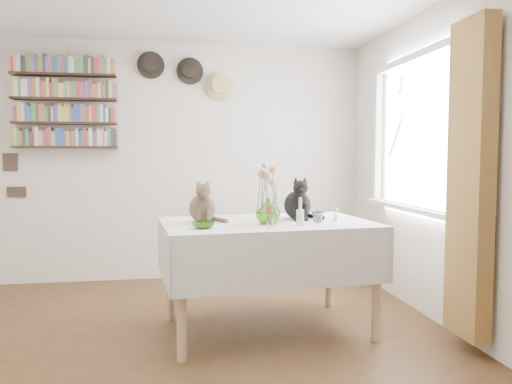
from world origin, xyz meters
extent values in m
cube|color=brown|center=(0.00, 0.00, -0.02)|extent=(4.04, 4.54, 0.04)
cube|color=silver|center=(0.00, 2.27, 1.25)|extent=(4.04, 0.04, 2.54)
cube|color=silver|center=(0.00, -2.27, 1.25)|extent=(4.04, 0.04, 2.54)
cube|color=silver|center=(2.02, 0.00, 1.25)|extent=(0.04, 4.54, 2.54)
cube|color=white|center=(1.97, 0.80, 1.50)|extent=(0.01, 1.40, 1.20)
cube|color=white|center=(1.97, 0.80, 2.13)|extent=(0.06, 1.52, 0.06)
cube|color=white|center=(1.97, 0.80, 0.87)|extent=(0.06, 1.52, 0.06)
cube|color=white|center=(1.97, 0.07, 1.50)|extent=(0.06, 0.06, 1.20)
cube|color=white|center=(1.97, 1.53, 1.50)|extent=(0.06, 0.06, 1.20)
cube|color=white|center=(1.94, 0.80, 0.87)|extent=(0.12, 1.50, 0.04)
cube|color=brown|center=(1.90, -0.12, 1.15)|extent=(0.12, 0.38, 2.10)
cube|color=white|center=(0.65, 0.49, 0.79)|extent=(1.62, 1.13, 0.07)
cylinder|color=tan|center=(0.01, 0.01, 0.38)|extent=(0.07, 0.07, 0.76)
cylinder|color=tan|center=(1.37, 0.15, 0.38)|extent=(0.07, 0.07, 0.76)
cylinder|color=tan|center=(-0.07, 0.83, 0.38)|extent=(0.07, 0.07, 0.76)
cylinder|color=tan|center=(1.29, 0.97, 0.38)|extent=(0.07, 0.07, 0.76)
imported|color=#7FC440|center=(0.63, 0.36, 0.91)|extent=(0.18, 0.18, 0.19)
imported|color=#7FC440|center=(0.16, 0.21, 0.84)|extent=(0.16, 0.16, 0.05)
imported|color=white|center=(1.00, 0.37, 0.86)|extent=(0.12, 0.12, 0.08)
cylinder|color=white|center=(0.85, 0.27, 0.88)|extent=(0.05, 0.05, 0.11)
cylinder|color=white|center=(0.85, 0.27, 0.97)|extent=(0.02, 0.02, 0.09)
cylinder|color=white|center=(0.60, 0.13, 0.86)|extent=(0.05, 0.05, 0.07)
cone|color=white|center=(1.18, 0.48, 0.86)|extent=(0.05, 0.05, 0.07)
sphere|color=beige|center=(1.18, 0.48, 0.90)|extent=(0.03, 0.03, 0.03)
cylinder|color=#4C7233|center=(0.60, 0.37, 1.02)|extent=(0.01, 0.01, 0.30)
sphere|color=pink|center=(0.60, 0.37, 1.17)|extent=(0.07, 0.07, 0.07)
cylinder|color=#4C7233|center=(0.67, 0.34, 1.00)|extent=(0.01, 0.01, 0.26)
sphere|color=pink|center=(0.67, 0.34, 1.13)|extent=(0.06, 0.06, 0.06)
cylinder|color=#4C7233|center=(0.69, 0.39, 1.04)|extent=(0.01, 0.01, 0.34)
sphere|color=orange|center=(0.69, 0.39, 1.21)|extent=(0.06, 0.06, 0.06)
cylinder|color=#4C7233|center=(0.57, 0.40, 1.03)|extent=(0.01, 0.01, 0.31)
sphere|color=orange|center=(0.57, 0.40, 1.18)|extent=(0.05, 0.05, 0.05)
cylinder|color=#4C7233|center=(0.63, 0.41, 1.06)|extent=(0.01, 0.01, 0.37)
sphere|color=#999E93|center=(0.63, 0.41, 1.24)|extent=(0.04, 0.04, 0.04)
cylinder|color=#4C7233|center=(0.58, 0.33, 1.04)|extent=(0.01, 0.01, 0.33)
sphere|color=#999E93|center=(0.58, 0.33, 1.20)|extent=(0.04, 0.04, 0.04)
cube|color=black|center=(-1.10, 2.16, 1.40)|extent=(1.00, 0.16, 0.02)
cube|color=black|center=(-1.10, 2.16, 1.64)|extent=(1.00, 0.16, 0.02)
cube|color=black|center=(-1.10, 2.16, 1.88)|extent=(1.00, 0.16, 0.02)
cube|color=black|center=(-1.10, 2.16, 2.12)|extent=(1.00, 0.16, 0.02)
cylinder|color=black|center=(-0.25, 2.21, 2.25)|extent=(0.28, 0.02, 0.28)
cylinder|color=black|center=(-0.25, 2.17, 2.25)|extent=(0.16, 0.08, 0.16)
cylinder|color=black|center=(0.15, 2.21, 2.20)|extent=(0.28, 0.02, 0.28)
cylinder|color=black|center=(0.15, 2.17, 2.20)|extent=(0.16, 0.08, 0.16)
cylinder|color=tan|center=(0.45, 2.21, 2.05)|extent=(0.28, 0.02, 0.28)
cylinder|color=tan|center=(0.45, 2.17, 2.05)|extent=(0.16, 0.08, 0.16)
cube|color=#38281E|center=(-1.65, 2.23, 1.25)|extent=(0.14, 0.02, 0.18)
cube|color=#38281E|center=(-1.60, 2.23, 0.95)|extent=(0.18, 0.02, 0.10)
camera|label=1|loc=(-0.04, -3.13, 1.30)|focal=35.00mm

